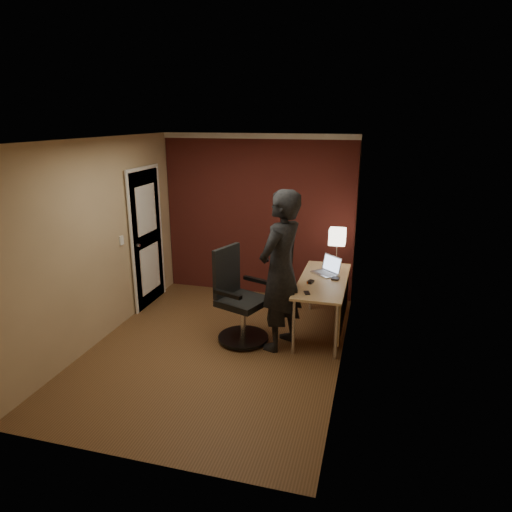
# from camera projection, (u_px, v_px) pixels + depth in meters

# --- Properties ---
(room) EXTENTS (4.00, 4.00, 4.00)m
(room) POSITION_uv_depth(u_px,v_px,m) (233.00, 213.00, 6.72)
(room) COLOR brown
(room) RESTS_ON ground
(desk) EXTENTS (0.60, 1.50, 0.73)m
(desk) POSITION_uv_depth(u_px,v_px,m) (328.00, 289.00, 5.87)
(desk) COLOR #D8B57C
(desk) RESTS_ON ground
(desk_lamp) EXTENTS (0.22, 0.22, 0.54)m
(desk_lamp) POSITION_uv_depth(u_px,v_px,m) (337.00, 237.00, 6.26)
(desk_lamp) COLOR silver
(desk_lamp) RESTS_ON desk
(laptop) EXTENTS (0.42, 0.41, 0.23)m
(laptop) POSITION_uv_depth(u_px,v_px,m) (328.00, 269.00, 6.07)
(laptop) COLOR silver
(laptop) RESTS_ON desk
(mouse) EXTENTS (0.09, 0.11, 0.03)m
(mouse) POSITION_uv_depth(u_px,v_px,m) (311.00, 282.00, 5.72)
(mouse) COLOR black
(mouse) RESTS_ON desk
(phone) EXTENTS (0.10, 0.13, 0.01)m
(phone) POSITION_uv_depth(u_px,v_px,m) (307.00, 293.00, 5.39)
(phone) COLOR black
(phone) RESTS_ON desk
(wallet) EXTENTS (0.10, 0.12, 0.02)m
(wallet) POSITION_uv_depth(u_px,v_px,m) (335.00, 279.00, 5.85)
(wallet) COLOR black
(wallet) RESTS_ON desk
(office_chair) EXTENTS (0.68, 0.74, 1.18)m
(office_chair) POSITION_uv_depth(u_px,v_px,m) (238.00, 301.00, 5.70)
(office_chair) COLOR black
(office_chair) RESTS_ON ground
(person) EXTENTS (0.68, 0.83, 1.95)m
(person) POSITION_uv_depth(u_px,v_px,m) (281.00, 271.00, 5.40)
(person) COLOR black
(person) RESTS_ON ground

